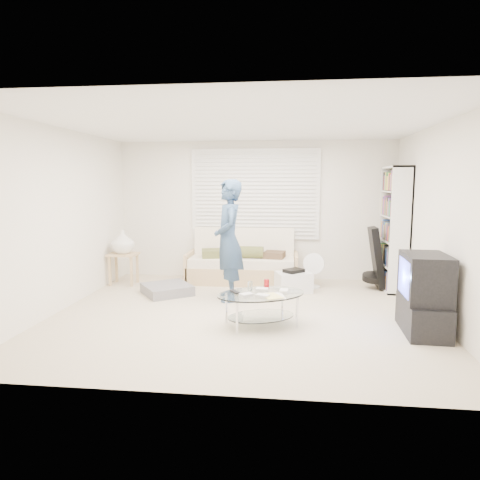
# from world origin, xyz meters

# --- Properties ---
(ground) EXTENTS (5.00, 5.00, 0.00)m
(ground) POSITION_xyz_m (0.00, 0.00, 0.00)
(ground) COLOR beige
(ground) RESTS_ON ground
(room_shell) EXTENTS (5.02, 4.52, 2.51)m
(room_shell) POSITION_xyz_m (0.00, 0.48, 1.63)
(room_shell) COLOR white
(room_shell) RESTS_ON ground
(window_blinds) EXTENTS (2.32, 0.08, 1.62)m
(window_blinds) POSITION_xyz_m (0.00, 2.20, 1.55)
(window_blinds) COLOR silver
(window_blinds) RESTS_ON ground
(futon_sofa) EXTENTS (1.94, 0.78, 0.95)m
(futon_sofa) POSITION_xyz_m (-0.19, 1.87, 0.31)
(futon_sofa) COLOR tan
(futon_sofa) RESTS_ON ground
(grey_floor_pillow) EXTENTS (0.95, 0.95, 0.15)m
(grey_floor_pillow) POSITION_xyz_m (-1.29, 0.89, 0.08)
(grey_floor_pillow) COLOR slate
(grey_floor_pillow) RESTS_ON ground
(side_table) EXTENTS (0.48, 0.39, 0.95)m
(side_table) POSITION_xyz_m (-2.22, 1.45, 0.71)
(side_table) COLOR tan
(side_table) RESTS_ON ground
(bookshelf) EXTENTS (0.32, 0.85, 2.02)m
(bookshelf) POSITION_xyz_m (2.32, 1.62, 1.01)
(bookshelf) COLOR white
(bookshelf) RESTS_ON ground
(guitar_case) EXTENTS (0.37, 0.38, 1.02)m
(guitar_case) POSITION_xyz_m (2.06, 1.61, 0.45)
(guitar_case) COLOR black
(guitar_case) RESTS_ON ground
(floor_fan) EXTENTS (0.37, 0.24, 0.59)m
(floor_fan) POSITION_xyz_m (1.04, 1.59, 0.35)
(floor_fan) COLOR white
(floor_fan) RESTS_ON ground
(storage_bin) EXTENTS (0.64, 0.54, 0.38)m
(storage_bin) POSITION_xyz_m (0.71, 1.25, 0.17)
(storage_bin) COLOR white
(storage_bin) RESTS_ON ground
(tv_unit) EXTENTS (0.51, 0.88, 0.94)m
(tv_unit) POSITION_xyz_m (2.20, -0.48, 0.45)
(tv_unit) COLOR black
(tv_unit) RESTS_ON ground
(coffee_table) EXTENTS (1.30, 1.10, 0.53)m
(coffee_table) POSITION_xyz_m (0.29, -0.46, 0.33)
(coffee_table) COLOR silver
(coffee_table) RESTS_ON ground
(standing_person) EXTENTS (0.58, 0.74, 1.81)m
(standing_person) POSITION_xyz_m (-0.27, 0.68, 0.90)
(standing_person) COLOR navy
(standing_person) RESTS_ON ground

